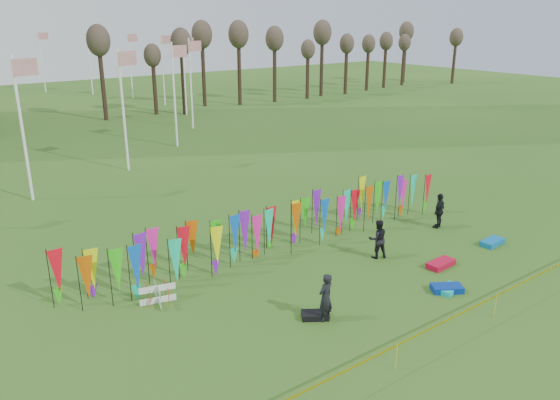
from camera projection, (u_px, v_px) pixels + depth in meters
ground at (393, 320)px, 18.67m from camera, size 160.00×160.00×0.00m
banner_row at (278, 224)px, 23.80m from camera, size 18.64×0.64×2.15m
caution_tape_near at (436, 327)px, 16.83m from camera, size 26.00×0.02×0.90m
tree_line at (308, 47)px, 68.20m from camera, size 53.92×1.92×7.84m
box_kite at (158, 294)px, 19.66m from camera, size 0.67×0.67×0.74m
person_left at (326, 297)px, 18.42m from camera, size 0.71×0.58×1.73m
person_mid at (378, 239)px, 23.26m from camera, size 0.97×0.80×1.72m
person_right at (439, 211)px, 26.55m from camera, size 1.15×0.85×1.75m
kite_bag_turquoise at (449, 289)px, 20.59m from camera, size 1.07×0.69×0.20m
kite_bag_blue at (447, 288)px, 20.60m from camera, size 1.29×1.12×0.24m
kite_bag_red at (441, 264)px, 22.64m from camera, size 1.34×0.68×0.24m
kite_bag_black at (315, 315)px, 18.78m from camera, size 1.07×0.95×0.21m
kite_bag_teal at (492, 242)px, 24.80m from camera, size 1.28×0.69×0.24m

